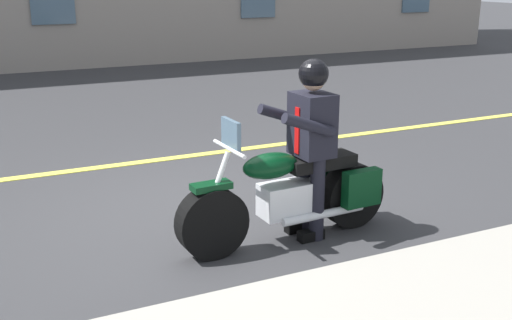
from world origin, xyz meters
name	(u,v)px	position (x,y,z in m)	size (l,w,h in m)	color
ground_plane	(199,210)	(0.00, 0.00, 0.00)	(80.00, 80.00, 0.00)	#333335
lane_center_stripe	(149,161)	(0.00, -2.00, 0.01)	(60.00, 0.16, 0.01)	#E5DB4C
motorcycle_main	(293,195)	(-0.56, 1.09, 0.45)	(2.22, 0.66, 1.26)	black
rider_main	(311,133)	(-0.75, 1.08, 1.04)	(0.64, 0.57, 1.74)	black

